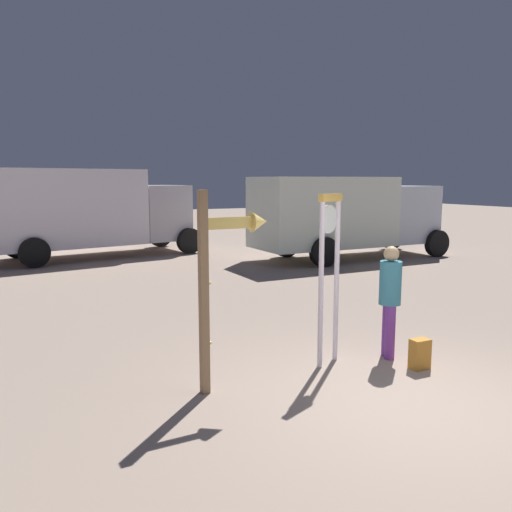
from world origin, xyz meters
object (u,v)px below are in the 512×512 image
at_px(arrow_sign, 225,262).
at_px(backpack, 419,354).
at_px(standing_clock, 329,262).
at_px(box_truck_near, 344,213).
at_px(box_truck_far, 82,210).
at_px(person_near_clock, 390,296).

xyz_separation_m(arrow_sign, backpack, (2.65, -0.52, -1.39)).
bearing_deg(standing_clock, box_truck_near, 53.64).
distance_m(standing_clock, arrow_sign, 1.66).
bearing_deg(box_truck_near, arrow_sign, -132.35).
bearing_deg(box_truck_far, box_truck_near, -26.34).
bearing_deg(box_truck_near, backpack, -119.33).
distance_m(arrow_sign, backpack, 3.04).
xyz_separation_m(standing_clock, box_truck_far, (-1.75, 12.06, 0.16)).
relative_size(standing_clock, backpack, 5.69).
height_order(standing_clock, person_near_clock, standing_clock).
distance_m(standing_clock, box_truck_far, 12.19).
relative_size(arrow_sign, box_truck_far, 0.33).
bearing_deg(backpack, box_truck_near, 60.67).
bearing_deg(standing_clock, box_truck_far, 98.26).
bearing_deg(arrow_sign, backpack, -11.00).
xyz_separation_m(arrow_sign, box_truck_near, (7.68, 8.42, -0.09)).
relative_size(arrow_sign, backpack, 5.86).
bearing_deg(person_near_clock, standing_clock, 169.33).
bearing_deg(standing_clock, backpack, -35.89).
height_order(arrow_sign, box_truck_near, box_truck_near).
height_order(box_truck_near, box_truck_far, box_truck_far).
xyz_separation_m(standing_clock, arrow_sign, (-1.64, -0.22, 0.14)).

